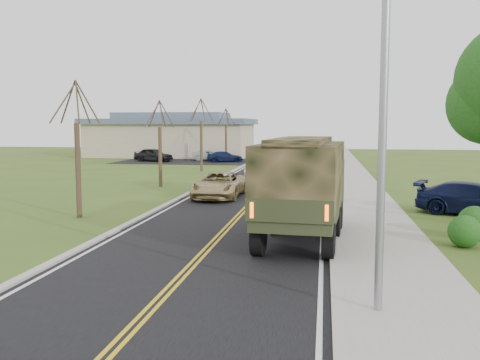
% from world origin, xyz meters
% --- Properties ---
extents(ground, '(160.00, 160.00, 0.00)m').
position_xyz_m(ground, '(0.00, 0.00, 0.00)').
color(ground, '#39521B').
rests_on(ground, ground).
extents(road, '(8.00, 120.00, 0.01)m').
position_xyz_m(road, '(0.00, 40.00, 0.01)').
color(road, black).
rests_on(road, ground).
extents(curb_right, '(0.30, 120.00, 0.12)m').
position_xyz_m(curb_right, '(4.15, 40.00, 0.06)').
color(curb_right, '#9E998E').
rests_on(curb_right, ground).
extents(sidewalk_right, '(3.20, 120.00, 0.10)m').
position_xyz_m(sidewalk_right, '(5.90, 40.00, 0.05)').
color(sidewalk_right, '#9E998E').
rests_on(sidewalk_right, ground).
extents(curb_left, '(0.30, 120.00, 0.10)m').
position_xyz_m(curb_left, '(-4.15, 40.00, 0.05)').
color(curb_left, '#9E998E').
rests_on(curb_left, ground).
extents(street_light, '(1.65, 0.22, 8.00)m').
position_xyz_m(street_light, '(4.90, -0.50, 4.43)').
color(street_light, gray).
rests_on(street_light, ground).
extents(bare_tree_a, '(1.93, 2.26, 6.08)m').
position_xyz_m(bare_tree_a, '(-7.00, 10.00, 2.63)').
color(bare_tree_a, '#38281C').
rests_on(bare_tree_a, ground).
extents(bare_tree_b, '(1.83, 2.14, 5.73)m').
position_xyz_m(bare_tree_b, '(-7.00, 22.00, 2.48)').
color(bare_tree_b, '#38281C').
rests_on(bare_tree_b, ground).
extents(bare_tree_c, '(2.04, 2.39, 6.42)m').
position_xyz_m(bare_tree_c, '(-7.00, 34.00, 2.78)').
color(bare_tree_c, '#38281C').
rests_on(bare_tree_c, ground).
extents(bare_tree_d, '(1.88, 2.20, 5.91)m').
position_xyz_m(bare_tree_d, '(-7.00, 46.00, 2.55)').
color(bare_tree_d, '#38281C').
rests_on(bare_tree_d, ground).
extents(commercial_building, '(25.50, 21.50, 5.65)m').
position_xyz_m(commercial_building, '(-15.98, 55.97, 2.69)').
color(commercial_building, tan).
rests_on(commercial_building, ground).
extents(military_truck, '(3.13, 7.56, 3.68)m').
position_xyz_m(military_truck, '(3.06, 6.66, 2.11)').
color(military_truck, black).
rests_on(military_truck, ground).
extents(suv_champagne, '(2.46, 5.31, 1.47)m').
position_xyz_m(suv_champagne, '(-2.09, 17.25, 0.74)').
color(suv_champagne, tan).
rests_on(suv_champagne, ground).
extents(sedan_silver, '(1.45, 3.83, 1.25)m').
position_xyz_m(sedan_silver, '(-1.52, 28.79, 0.62)').
color(sedan_silver, silver).
rests_on(sedan_silver, ground).
extents(pickup_navy, '(5.56, 3.81, 1.50)m').
position_xyz_m(pickup_navy, '(10.60, 13.41, 0.75)').
color(pickup_navy, '#0D1333').
rests_on(pickup_navy, ground).
extents(lot_car_dark, '(4.75, 2.87, 1.51)m').
position_xyz_m(lot_car_dark, '(-15.12, 45.22, 0.76)').
color(lot_car_dark, black).
rests_on(lot_car_dark, ground).
extents(lot_car_silver, '(4.15, 1.90, 1.32)m').
position_xyz_m(lot_car_silver, '(-9.22, 47.37, 0.66)').
color(lot_car_silver, '#A0A0A5').
rests_on(lot_car_silver, ground).
extents(lot_car_navy, '(4.36, 2.79, 1.18)m').
position_xyz_m(lot_car_navy, '(-7.08, 45.72, 0.59)').
color(lot_car_navy, '#10193C').
rests_on(lot_car_navy, ground).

